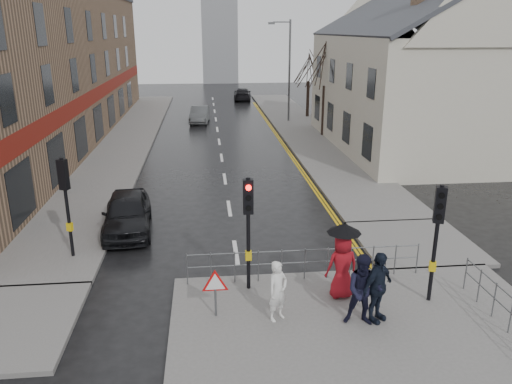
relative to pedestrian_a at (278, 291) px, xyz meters
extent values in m
plane|color=black|center=(-0.81, 1.52, -0.96)|extent=(120.00, 120.00, 0.00)
cube|color=#605E5B|center=(2.19, -1.98, -0.89)|extent=(10.00, 9.00, 0.14)
cube|color=#605E5B|center=(-7.31, 24.52, -0.89)|extent=(4.00, 44.00, 0.14)
cube|color=#605E5B|center=(5.69, 26.52, -0.89)|extent=(4.00, 40.00, 0.14)
cube|color=#605E5B|center=(5.69, 4.52, -0.89)|extent=(4.00, 4.20, 0.14)
cube|color=#8A6A50|center=(-12.81, 23.52, 4.04)|extent=(8.00, 42.00, 10.00)
cube|color=beige|center=(11.19, 19.52, 2.54)|extent=(9.00, 16.00, 7.00)
cube|color=#8A6A50|center=(12.39, 23.52, 8.24)|extent=(0.70, 0.90, 1.80)
cube|color=gray|center=(0.69, 63.52, 8.04)|extent=(5.00, 5.00, 18.00)
cylinder|color=black|center=(-0.61, 1.72, 0.88)|extent=(0.11, 0.11, 3.40)
cube|color=black|center=(-0.61, 1.72, 2.03)|extent=(0.28, 0.22, 1.00)
cylinder|color=#FF0C07|center=(-0.61, 1.58, 2.33)|extent=(0.16, 0.04, 0.16)
cylinder|color=black|center=(-0.61, 1.58, 2.03)|extent=(0.16, 0.04, 0.16)
cylinder|color=black|center=(-0.61, 1.58, 1.73)|extent=(0.16, 0.04, 0.16)
cube|color=gold|center=(-0.61, 1.72, 0.23)|extent=(0.18, 0.14, 0.28)
cylinder|color=black|center=(4.39, 0.52, 0.88)|extent=(0.11, 0.11, 3.40)
cube|color=black|center=(4.39, 0.52, 2.03)|extent=(0.34, 0.30, 1.00)
cylinder|color=black|center=(4.34, 0.39, 2.33)|extent=(0.16, 0.09, 0.16)
cylinder|color=black|center=(4.34, 0.39, 2.03)|extent=(0.16, 0.09, 0.16)
cylinder|color=black|center=(4.34, 0.39, 1.73)|extent=(0.16, 0.09, 0.16)
cube|color=gold|center=(4.39, 0.52, 0.23)|extent=(0.22, 0.19, 0.28)
cylinder|color=black|center=(-6.31, 4.52, 0.88)|extent=(0.11, 0.11, 3.40)
cube|color=black|center=(-6.31, 4.52, 2.03)|extent=(0.34, 0.30, 1.00)
cylinder|color=black|center=(-6.26, 4.66, 2.33)|extent=(0.16, 0.09, 0.16)
cylinder|color=black|center=(-6.26, 4.66, 2.03)|extent=(0.16, 0.09, 0.16)
cylinder|color=black|center=(-6.26, 4.66, 1.73)|extent=(0.16, 0.09, 0.16)
cube|color=gold|center=(-6.31, 4.52, 0.23)|extent=(0.22, 0.19, 0.28)
cylinder|color=#595B5E|center=(-2.41, 2.12, -0.32)|extent=(0.04, 0.04, 1.00)
cylinder|color=#595B5E|center=(4.69, 2.12, -0.32)|extent=(0.04, 0.04, 1.00)
cylinder|color=#595B5E|center=(1.14, 2.12, 0.13)|extent=(7.10, 0.04, 0.04)
cylinder|color=#595B5E|center=(1.14, 2.12, -0.27)|extent=(7.10, 0.04, 0.04)
cylinder|color=#595B5E|center=(5.69, 1.02, -0.32)|extent=(0.04, 0.04, 1.00)
cylinder|color=#595B5E|center=(5.69, -1.23, -0.27)|extent=(0.04, 4.50, 0.04)
cylinder|color=#595B5E|center=(-1.61, 0.32, -0.40)|extent=(0.06, 0.06, 0.85)
cylinder|color=red|center=(-1.61, 0.32, 0.13)|extent=(0.80, 0.03, 0.80)
cylinder|color=white|center=(-1.61, 0.30, 0.13)|extent=(0.60, 0.03, 0.60)
cylinder|color=#595B5E|center=(5.19, 29.52, 3.18)|extent=(0.16, 0.16, 8.00)
cylinder|color=#595B5E|center=(4.49, 29.52, 6.98)|extent=(1.40, 0.10, 0.10)
cube|color=#595B5E|center=(3.69, 29.52, 6.88)|extent=(0.50, 0.25, 0.18)
cylinder|color=#2D2019|center=(6.69, 23.52, 0.93)|extent=(0.26, 0.26, 3.50)
cylinder|color=#2D2019|center=(7.19, 31.52, 0.68)|extent=(0.26, 0.26, 3.00)
imported|color=white|center=(0.00, 0.00, 0.00)|extent=(0.72, 0.67, 1.65)
imported|color=black|center=(2.14, -0.44, 0.14)|extent=(1.08, 0.92, 1.93)
imported|color=maroon|center=(1.97, 0.99, 0.13)|extent=(1.01, 0.73, 1.90)
cylinder|color=black|center=(1.97, 0.99, 0.23)|extent=(0.02, 0.02, 2.10)
cone|color=black|center=(1.97, 0.99, 1.27)|extent=(0.96, 0.96, 0.28)
imported|color=black|center=(2.54, -0.32, 0.14)|extent=(1.19, 1.04, 1.93)
imported|color=black|center=(-4.81, 6.89, -0.22)|extent=(2.11, 4.48, 1.48)
imported|color=#444749|center=(-2.15, 30.15, -0.30)|extent=(1.77, 4.16, 1.33)
imported|color=black|center=(2.41, 43.48, -0.31)|extent=(2.18, 4.62, 1.30)
camera|label=1|loc=(-1.74, -11.35, 6.46)|focal=35.00mm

